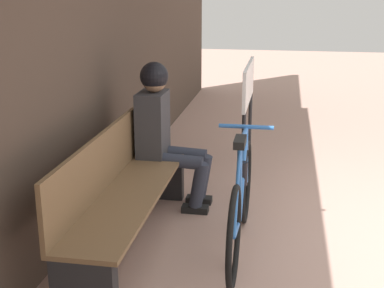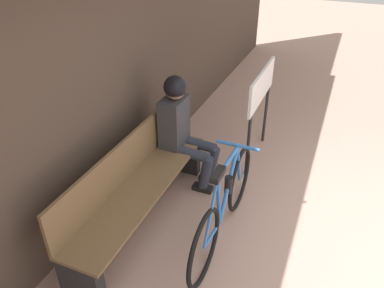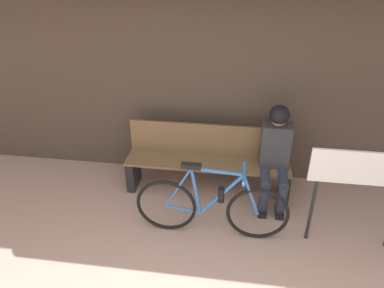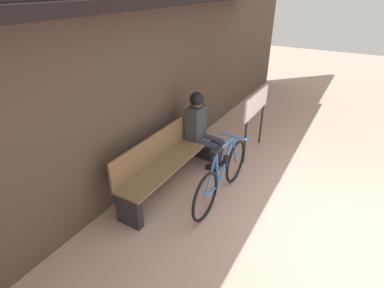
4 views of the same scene
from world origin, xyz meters
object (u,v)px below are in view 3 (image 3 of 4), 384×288
park_bench_near (208,161)px  person_seated (276,150)px  bicycle (211,207)px  signboard (363,176)px

park_bench_near → person_seated: bearing=-7.8°
bicycle → signboard: signboard is taller
park_bench_near → signboard: 1.78m
bicycle → signboard: size_ratio=1.45×
bicycle → park_bench_near: bearing=98.5°
park_bench_near → signboard: signboard is taller
person_seated → signboard: size_ratio=1.10×
signboard → park_bench_near: bearing=154.6°
signboard → bicycle: bearing=-177.2°
person_seated → signboard: (0.77, -0.63, 0.15)m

